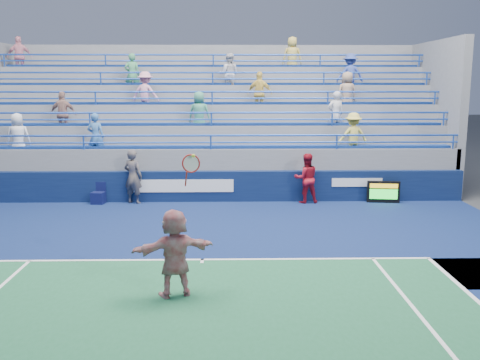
{
  "coord_description": "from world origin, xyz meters",
  "views": [
    {
      "loc": [
        0.65,
        -12.23,
        4.17
      ],
      "look_at": [
        0.95,
        2.5,
        1.5
      ],
      "focal_mm": 40.0,
      "sensor_mm": 36.0,
      "label": 1
    }
  ],
  "objects_px": {
    "ball_girl": "(306,178)",
    "serve_speed_board": "(383,192)",
    "judge_chair": "(98,197)",
    "tennis_player": "(175,253)",
    "line_judge": "(133,177)"
  },
  "relations": [
    {
      "from": "line_judge",
      "to": "serve_speed_board",
      "type": "bearing_deg",
      "value": -157.24
    },
    {
      "from": "ball_girl",
      "to": "serve_speed_board",
      "type": "bearing_deg",
      "value": 172.87
    },
    {
      "from": "line_judge",
      "to": "ball_girl",
      "type": "distance_m",
      "value": 6.07
    },
    {
      "from": "judge_chair",
      "to": "tennis_player",
      "type": "bearing_deg",
      "value": -67.11
    },
    {
      "from": "serve_speed_board",
      "to": "line_judge",
      "type": "relative_size",
      "value": 0.59
    },
    {
      "from": "judge_chair",
      "to": "line_judge",
      "type": "height_order",
      "value": "line_judge"
    },
    {
      "from": "serve_speed_board",
      "to": "tennis_player",
      "type": "distance_m",
      "value": 10.53
    },
    {
      "from": "tennis_player",
      "to": "line_judge",
      "type": "distance_m",
      "value": 8.69
    },
    {
      "from": "serve_speed_board",
      "to": "ball_girl",
      "type": "relative_size",
      "value": 0.65
    },
    {
      "from": "serve_speed_board",
      "to": "judge_chair",
      "type": "xyz_separation_m",
      "value": [
        -10.03,
        0.07,
        -0.15
      ]
    },
    {
      "from": "serve_speed_board",
      "to": "tennis_player",
      "type": "height_order",
      "value": "tennis_player"
    },
    {
      "from": "judge_chair",
      "to": "ball_girl",
      "type": "xyz_separation_m",
      "value": [
        7.3,
        0.01,
        0.64
      ]
    },
    {
      "from": "serve_speed_board",
      "to": "line_judge",
      "type": "bearing_deg",
      "value": 179.21
    },
    {
      "from": "ball_girl",
      "to": "line_judge",
      "type": "bearing_deg",
      "value": -5.96
    },
    {
      "from": "serve_speed_board",
      "to": "tennis_player",
      "type": "bearing_deg",
      "value": -128.27
    }
  ]
}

